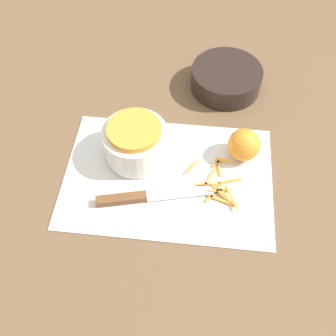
% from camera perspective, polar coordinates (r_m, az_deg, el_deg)
% --- Properties ---
extents(ground_plane, '(4.00, 4.00, 0.00)m').
position_cam_1_polar(ground_plane, '(0.88, -0.00, -1.34)').
color(ground_plane, brown).
extents(cutting_board, '(0.46, 0.31, 0.01)m').
position_cam_1_polar(cutting_board, '(0.88, -0.00, -1.23)').
color(cutting_board, silver).
rests_on(cutting_board, ground_plane).
extents(bowl_speckled, '(0.14, 0.14, 0.09)m').
position_cam_1_polar(bowl_speckled, '(0.88, -4.76, 3.88)').
color(bowl_speckled, silver).
rests_on(bowl_speckled, cutting_board).
extents(bowl_dark, '(0.18, 0.18, 0.06)m').
position_cam_1_polar(bowl_dark, '(1.06, 8.43, 12.72)').
color(bowl_dark, black).
rests_on(bowl_dark, ground_plane).
extents(knife, '(0.26, 0.08, 0.02)m').
position_cam_1_polar(knife, '(0.84, -4.78, -4.30)').
color(knife, brown).
rests_on(knife, cutting_board).
extents(orange_left, '(0.07, 0.07, 0.07)m').
position_cam_1_polar(orange_left, '(0.90, 10.98, 3.33)').
color(orange_left, orange).
rests_on(orange_left, cutting_board).
extents(peel_pile, '(0.12, 0.13, 0.01)m').
position_cam_1_polar(peel_pile, '(0.87, 7.29, -2.21)').
color(peel_pile, orange).
rests_on(peel_pile, cutting_board).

